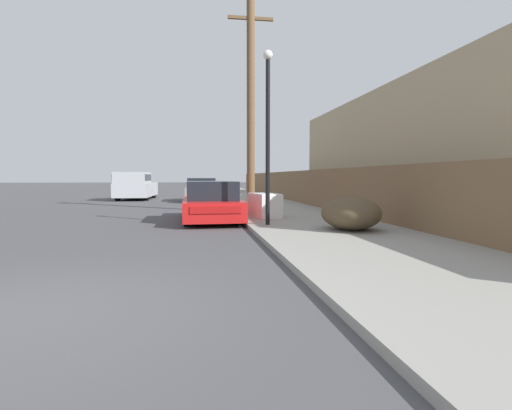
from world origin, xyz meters
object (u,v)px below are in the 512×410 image
at_px(parked_sports_car_red, 211,203).
at_px(utility_pole, 251,103).
at_px(car_parked_mid, 201,190).
at_px(street_lamp, 268,125).
at_px(brush_pile, 351,213).
at_px(pickup_truck, 135,186).
at_px(discarded_fridge, 264,205).

xyz_separation_m(parked_sports_car_red, utility_pole, (1.72, 2.72, 3.83)).
distance_m(car_parked_mid, street_lamp, 13.80).
bearing_deg(brush_pile, utility_pole, 104.31).
bearing_deg(parked_sports_car_red, pickup_truck, 106.82).
height_order(street_lamp, brush_pile, street_lamp).
relative_size(car_parked_mid, utility_pole, 0.55).
relative_size(pickup_truck, utility_pole, 0.63).
height_order(discarded_fridge, parked_sports_car_red, parked_sports_car_red).
bearing_deg(parked_sports_car_red, car_parked_mid, 89.72).
height_order(discarded_fridge, street_lamp, street_lamp).
relative_size(discarded_fridge, parked_sports_car_red, 0.35).
relative_size(discarded_fridge, car_parked_mid, 0.36).
bearing_deg(parked_sports_car_red, discarded_fridge, -5.44).
bearing_deg(discarded_fridge, utility_pole, 81.49).
bearing_deg(pickup_truck, street_lamp, 112.45).
bearing_deg(utility_pole, car_parked_mid, 102.36).
height_order(pickup_truck, brush_pile, pickup_truck).
bearing_deg(street_lamp, parked_sports_car_red, 122.15).
distance_m(parked_sports_car_red, street_lamp, 3.60).
relative_size(parked_sports_car_red, car_parked_mid, 1.01).
relative_size(utility_pole, brush_pile, 4.78).
xyz_separation_m(car_parked_mid, street_lamp, (1.60, -13.52, 2.23)).
bearing_deg(discarded_fridge, pickup_truck, 104.49).
distance_m(pickup_truck, brush_pile, 18.79).
bearing_deg(utility_pole, street_lamp, -92.79).
relative_size(parked_sports_car_red, brush_pile, 2.67).
bearing_deg(brush_pile, parked_sports_car_red, 132.16).
bearing_deg(street_lamp, car_parked_mid, 96.77).
relative_size(car_parked_mid, pickup_truck, 0.87).
distance_m(street_lamp, brush_pile, 3.31).
bearing_deg(brush_pile, street_lamp, 144.11).
bearing_deg(discarded_fridge, brush_pile, -75.73).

